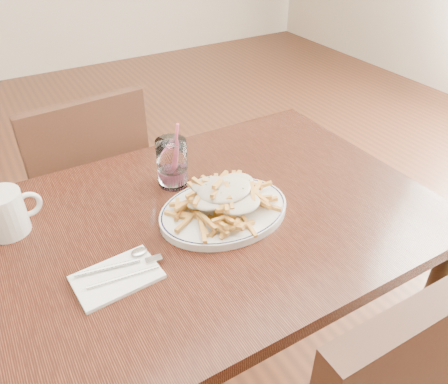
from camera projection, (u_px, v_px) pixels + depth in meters
floor at (208, 382)px, 1.54m from camera, size 7.00×7.00×0.00m
table at (202, 239)px, 1.15m from camera, size 1.20×0.80×0.75m
chair_far at (90, 189)px, 1.64m from camera, size 0.45×0.45×0.89m
fries_plate at (224, 211)px, 1.11m from camera, size 0.41×0.39×0.02m
loaded_fries at (224, 194)px, 1.08m from camera, size 0.30×0.26×0.08m
napkin at (117, 277)px, 0.93m from camera, size 0.18×0.13×0.01m
cutlery at (115, 273)px, 0.93m from camera, size 0.20×0.08×0.01m
water_glass at (173, 165)px, 1.20m from camera, size 0.08×0.08×0.18m
coffee_mug at (5, 213)px, 1.03m from camera, size 0.14×0.10×0.11m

